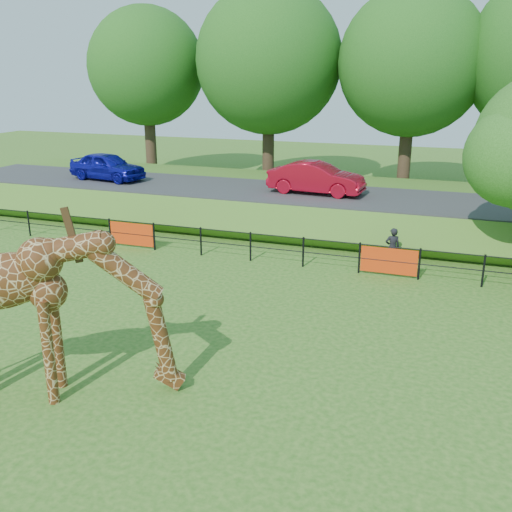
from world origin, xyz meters
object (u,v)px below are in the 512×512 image
at_px(giraffe, 57,316).
at_px(car_red, 316,178).
at_px(visitor, 392,248).
at_px(car_blue, 107,166).

distance_m(giraffe, car_red, 16.04).
distance_m(giraffe, visitor, 12.37).
height_order(car_blue, car_red, car_red).
xyz_separation_m(giraffe, visitor, (5.61, 10.97, -1.11)).
relative_size(giraffe, car_blue, 1.26).
bearing_deg(visitor, car_red, -71.52).
xyz_separation_m(car_red, visitor, (4.05, -5.00, -1.41)).
relative_size(giraffe, visitor, 3.57).
bearing_deg(car_red, giraffe, 178.94).
height_order(giraffe, car_red, giraffe).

